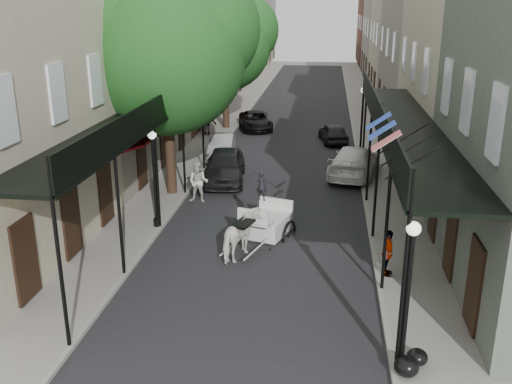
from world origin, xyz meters
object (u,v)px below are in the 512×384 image
(horse, at_px, (242,236))
(car_right_far, at_px, (333,133))
(tree_far, at_px, (231,40))
(lamppost_right_far, at_px, (362,120))
(car_left_near, at_px, (225,166))
(carriage, at_px, (271,206))
(lamppost_left, at_px, (155,178))
(tree_near, at_px, (176,46))
(pedestrian_sidewalk_right, at_px, (388,253))
(car_right_near, at_px, (354,161))
(car_left_far, at_px, (256,121))
(lamppost_right_near, at_px, (407,296))
(car_left_mid, at_px, (222,146))
(pedestrian_sidewalk_left, at_px, (207,120))
(pedestrian_walking, at_px, (198,182))

(horse, xyz_separation_m, car_right_far, (3.10, 17.13, -0.19))
(tree_far, relative_size, car_right_far, 2.42)
(lamppost_right_far, xyz_separation_m, car_left_near, (-6.70, -5.71, -1.27))
(carriage, bearing_deg, car_right_far, 98.30)
(lamppost_right_far, bearing_deg, lamppost_left, -124.35)
(tree_near, xyz_separation_m, car_right_far, (6.80, 10.81, -5.88))
(pedestrian_sidewalk_right, height_order, car_right_far, pedestrian_sidewalk_right)
(tree_far, relative_size, car_right_near, 1.69)
(tree_near, distance_m, car_left_far, 15.21)
(lamppost_left, relative_size, car_left_far, 0.87)
(lamppost_right_near, bearing_deg, horse, 128.13)
(tree_near, height_order, lamppost_right_far, tree_near)
(lamppost_left, bearing_deg, horse, -30.76)
(tree_far, height_order, car_right_near, tree_far)
(car_left_far, bearing_deg, car_right_far, -44.78)
(carriage, distance_m, car_left_far, 18.11)
(lamppost_right_far, bearing_deg, car_left_far, 137.64)
(car_left_mid, bearing_deg, lamppost_left, -97.40)
(tree_near, height_order, pedestrian_sidewalk_left, tree_near)
(car_left_near, bearing_deg, carriage, -71.17)
(car_right_far, bearing_deg, car_right_near, 87.81)
(carriage, distance_m, car_right_near, 8.47)
(horse, bearing_deg, car_right_far, -82.88)
(pedestrian_walking, relative_size, car_left_far, 0.42)
(lamppost_right_near, xyz_separation_m, car_right_near, (-0.50, 16.00, -1.31))
(pedestrian_sidewalk_left, bearing_deg, carriage, 109.24)
(lamppost_right_far, relative_size, pedestrian_sidewalk_right, 2.47)
(tree_near, relative_size, lamppost_left, 2.60)
(tree_far, bearing_deg, pedestrian_walking, -85.98)
(car_left_near, relative_size, car_left_mid, 1.25)
(tree_far, height_order, carriage, tree_far)
(pedestrian_walking, relative_size, car_left_near, 0.39)
(lamppost_left, height_order, car_left_far, lamppost_left)
(lamppost_right_far, bearing_deg, pedestrian_sidewalk_left, 159.28)
(horse, relative_size, car_left_mid, 0.51)
(tree_near, height_order, car_left_near, tree_near)
(tree_far, xyz_separation_m, car_left_far, (1.65, -0.07, -5.24))
(pedestrian_sidewalk_left, height_order, pedestrian_sidewalk_right, pedestrian_sidewalk_left)
(pedestrian_sidewalk_right, xyz_separation_m, car_right_far, (-1.60, 18.09, -0.27))
(car_left_near, bearing_deg, car_right_near, 9.10)
(tree_near, bearing_deg, lamppost_left, -88.66)
(car_left_near, bearing_deg, pedestrian_sidewalk_right, -60.42)
(tree_near, height_order, lamppost_right_near, tree_near)
(tree_near, relative_size, car_left_mid, 2.63)
(pedestrian_sidewalk_right, bearing_deg, carriage, 60.14)
(car_left_mid, bearing_deg, car_right_far, 28.58)
(carriage, distance_m, car_left_mid, 11.36)
(pedestrian_sidewalk_right, bearing_deg, lamppost_right_far, 10.66)
(carriage, bearing_deg, car_left_mid, 127.17)
(carriage, relative_size, pedestrian_sidewalk_left, 1.41)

